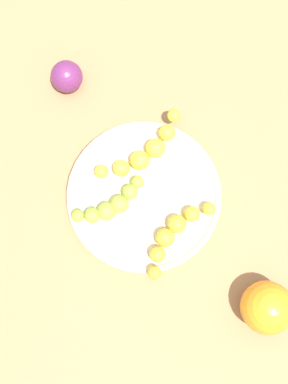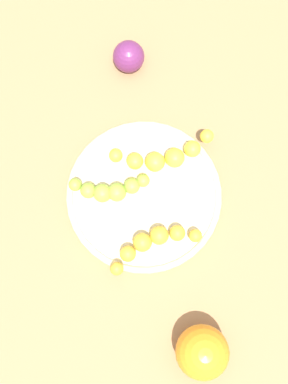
{
  "view_description": "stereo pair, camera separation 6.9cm",
  "coord_description": "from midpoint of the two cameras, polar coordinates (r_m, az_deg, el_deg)",
  "views": [
    {
      "loc": [
        -0.15,
        -0.01,
        0.72
      ],
      "look_at": [
        0.0,
        0.0,
        0.04
      ],
      "focal_mm": 43.26,
      "sensor_mm": 36.0,
      "label": 1
    },
    {
      "loc": [
        -0.13,
        -0.07,
        0.72
      ],
      "look_at": [
        0.0,
        0.0,
        0.04
      ],
      "focal_mm": 43.26,
      "sensor_mm": 36.0,
      "label": 2
    }
  ],
  "objects": [
    {
      "name": "banana_spotted",
      "position": [
        0.69,
        3.87,
        -6.88
      ],
      "size": [
        0.12,
        0.1,
        0.03
      ],
      "rotation": [
        0.0,
        0.0,
        0.91
      ],
      "color": "gold",
      "rests_on": "fruit_bowl"
    },
    {
      "name": "ground_plane",
      "position": [
        0.73,
        2.65,
        -1.26
      ],
      "size": [
        2.4,
        2.4,
        0.0
      ],
      "primitive_type": "plane",
      "color": "#936D47"
    },
    {
      "name": "orange_fruit",
      "position": [
        0.69,
        10.15,
        -19.52
      ],
      "size": [
        0.08,
        0.08,
        0.08
      ],
      "primitive_type": "sphere",
      "color": "orange",
      "rests_on": "ground_plane"
    },
    {
      "name": "fruit_bowl",
      "position": [
        0.72,
        2.69,
        -1.07
      ],
      "size": [
        0.24,
        0.24,
        0.02
      ],
      "color": "beige",
      "rests_on": "ground_plane"
    },
    {
      "name": "banana_yellow",
      "position": [
        0.71,
        5.2,
        3.85
      ],
      "size": [
        0.12,
        0.13,
        0.03
      ],
      "rotation": [
        0.0,
        0.0,
        3.88
      ],
      "color": "yellow",
      "rests_on": "fruit_bowl"
    },
    {
      "name": "banana_green",
      "position": [
        0.7,
        -1.52,
        -0.36
      ],
      "size": [
        0.08,
        0.11,
        0.03
      ],
      "rotation": [
        0.0,
        0.0,
        3.72
      ],
      "color": "#8CAD38",
      "rests_on": "fruit_bowl"
    },
    {
      "name": "plum_purple",
      "position": [
        0.78,
        0.65,
        15.84
      ],
      "size": [
        0.05,
        0.05,
        0.05
      ],
      "primitive_type": "sphere",
      "color": "#662659",
      "rests_on": "ground_plane"
    }
  ]
}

